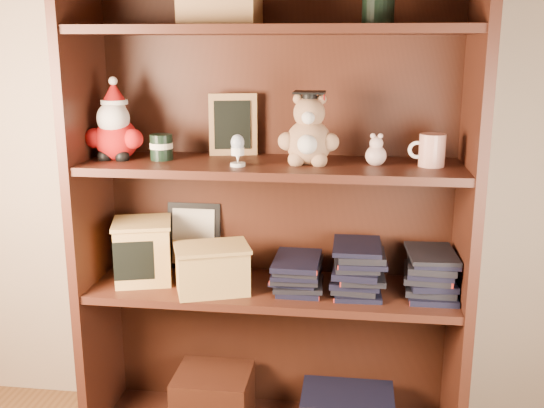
{
  "coord_description": "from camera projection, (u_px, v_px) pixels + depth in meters",
  "views": [
    {
      "loc": [
        0.19,
        -0.57,
        1.3
      ],
      "look_at": [
        -0.06,
        1.3,
        0.82
      ],
      "focal_mm": 42.0,
      "sensor_mm": 36.0,
      "label": 1
    }
  ],
  "objects": [
    {
      "name": "chalkboard_plaque",
      "position": [
        233.0,
        126.0,
        2.03
      ],
      "size": [
        0.15,
        0.1,
        0.2
      ],
      "color": "#9E7547",
      "rests_on": "shelf_upper"
    },
    {
      "name": "shelf_lower",
      "position": [
        272.0,
        290.0,
        2.03
      ],
      "size": [
        1.14,
        0.33,
        0.02
      ],
      "color": "#3D1B11",
      "rests_on": "ground"
    },
    {
      "name": "teacher_mug",
      "position": [
        431.0,
        150.0,
        1.85
      ],
      "size": [
        0.11,
        0.08,
        0.1
      ],
      "color": "silver",
      "rests_on": "shelf_upper"
    },
    {
      "name": "pencils_box",
      "position": [
        212.0,
        268.0,
        1.96
      ],
      "size": [
        0.27,
        0.23,
        0.15
      ],
      "color": "tan",
      "rests_on": "shelf_lower"
    },
    {
      "name": "treats_box",
      "position": [
        143.0,
        251.0,
        2.05
      ],
      "size": [
        0.23,
        0.23,
        0.2
      ],
      "color": "tan",
      "rests_on": "shelf_lower"
    },
    {
      "name": "pink_figurine",
      "position": [
        376.0,
        153.0,
        1.88
      ],
      "size": [
        0.06,
        0.06,
        0.1
      ],
      "color": "beige",
      "rests_on": "shelf_upper"
    },
    {
      "name": "book_stack_left",
      "position": [
        299.0,
        271.0,
        2.0
      ],
      "size": [
        0.14,
        0.2,
        0.11
      ],
      "color": "black",
      "rests_on": "shelf_lower"
    },
    {
      "name": "certificate_frame",
      "position": [
        194.0,
        236.0,
        2.16
      ],
      "size": [
        0.18,
        0.05,
        0.23
      ],
      "color": "black",
      "rests_on": "shelf_lower"
    },
    {
      "name": "grad_teddy_bear",
      "position": [
        309.0,
        136.0,
        1.88
      ],
      "size": [
        0.18,
        0.16,
        0.22
      ],
      "color": "#A57B57",
      "rests_on": "shelf_upper"
    },
    {
      "name": "santa_plush",
      "position": [
        115.0,
        129.0,
        1.96
      ],
      "size": [
        0.18,
        0.13,
        0.26
      ],
      "color": "#A50F0F",
      "rests_on": "shelf_upper"
    },
    {
      "name": "book_stack_mid",
      "position": [
        359.0,
        269.0,
        1.97
      ],
      "size": [
        0.14,
        0.2,
        0.14
      ],
      "color": "black",
      "rests_on": "shelf_lower"
    },
    {
      "name": "egg_cup",
      "position": [
        238.0,
        149.0,
        1.85
      ],
      "size": [
        0.04,
        0.04,
        0.09
      ],
      "color": "white",
      "rests_on": "shelf_upper"
    },
    {
      "name": "book_stack_right",
      "position": [
        430.0,
        274.0,
        1.94
      ],
      "size": [
        0.14,
        0.2,
        0.13
      ],
      "color": "black",
      "rests_on": "shelf_lower"
    },
    {
      "name": "bookcase",
      "position": [
        273.0,
        213.0,
        2.01
      ],
      "size": [
        1.2,
        0.35,
        1.6
      ],
      "color": "#3D1B11",
      "rests_on": "ground"
    },
    {
      "name": "shelf_upper",
      "position": [
        272.0,
        166.0,
        1.93
      ],
      "size": [
        1.14,
        0.33,
        0.02
      ],
      "color": "#3D1B11",
      "rests_on": "ground"
    },
    {
      "name": "teachers_tin",
      "position": [
        161.0,
        147.0,
        1.96
      ],
      "size": [
        0.07,
        0.07,
        0.08
      ],
      "color": "black",
      "rests_on": "shelf_upper"
    }
  ]
}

